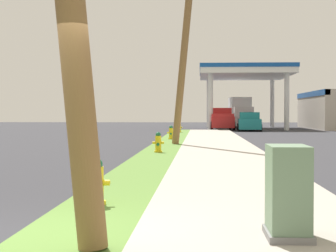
{
  "coord_description": "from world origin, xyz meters",
  "views": [
    {
      "loc": [
        2.22,
        -6.46,
        1.58
      ],
      "look_at": [
        0.86,
        16.95,
        1.0
      ],
      "focal_mm": 59.49,
      "sensor_mm": 36.0,
      "label": 1
    }
  ],
  "objects_px": {
    "fire_hydrant_second": "(158,143)",
    "utility_cabinet": "(288,195)",
    "fire_hydrant_fourth": "(179,128)",
    "fire_hydrant_nearest": "(97,184)",
    "utility_pole_midground": "(186,27)",
    "car_navy_by_far_pump": "(227,120)",
    "truck_white_on_apron": "(240,113)",
    "fire_hydrant_third": "(171,133)",
    "car_teal_by_near_pump": "(249,122)",
    "truck_red_at_forecourt": "(221,120)"
  },
  "relations": [
    {
      "from": "car_teal_by_near_pump",
      "to": "utility_cabinet",
      "type": "bearing_deg",
      "value": -94.37
    },
    {
      "from": "car_teal_by_near_pump",
      "to": "truck_red_at_forecourt",
      "type": "xyz_separation_m",
      "value": [
        -2.2,
        3.43,
        0.19
      ]
    },
    {
      "from": "car_teal_by_near_pump",
      "to": "truck_white_on_apron",
      "type": "bearing_deg",
      "value": 89.89
    },
    {
      "from": "fire_hydrant_nearest",
      "to": "fire_hydrant_third",
      "type": "bearing_deg",
      "value": 89.85
    },
    {
      "from": "utility_pole_midground",
      "to": "truck_white_on_apron",
      "type": "distance_m",
      "value": 33.3
    },
    {
      "from": "utility_pole_midground",
      "to": "car_navy_by_far_pump",
      "type": "bearing_deg",
      "value": 84.32
    },
    {
      "from": "car_teal_by_near_pump",
      "to": "truck_red_at_forecourt",
      "type": "distance_m",
      "value": 4.08
    },
    {
      "from": "utility_pole_midground",
      "to": "car_navy_by_far_pump",
      "type": "height_order",
      "value": "utility_pole_midground"
    },
    {
      "from": "truck_red_at_forecourt",
      "to": "truck_white_on_apron",
      "type": "xyz_separation_m",
      "value": [
        2.22,
        7.12,
        0.57
      ]
    },
    {
      "from": "fire_hydrant_fourth",
      "to": "truck_white_on_apron",
      "type": "bearing_deg",
      "value": 71.95
    },
    {
      "from": "car_navy_by_far_pump",
      "to": "truck_red_at_forecourt",
      "type": "height_order",
      "value": "truck_red_at_forecourt"
    },
    {
      "from": "fire_hydrant_third",
      "to": "truck_white_on_apron",
      "type": "bearing_deg",
      "value": 78.32
    },
    {
      "from": "fire_hydrant_nearest",
      "to": "fire_hydrant_fourth",
      "type": "height_order",
      "value": "same"
    },
    {
      "from": "fire_hydrant_nearest",
      "to": "car_navy_by_far_pump",
      "type": "distance_m",
      "value": 52.6
    },
    {
      "from": "fire_hydrant_nearest",
      "to": "fire_hydrant_second",
      "type": "bearing_deg",
      "value": 89.47
    },
    {
      "from": "fire_hydrant_second",
      "to": "utility_cabinet",
      "type": "bearing_deg",
      "value": -79.41
    },
    {
      "from": "fire_hydrant_fourth",
      "to": "truck_red_at_forecourt",
      "type": "distance_m",
      "value": 10.76
    },
    {
      "from": "utility_cabinet",
      "to": "fire_hydrant_third",
      "type": "bearing_deg",
      "value": 96.32
    },
    {
      "from": "fire_hydrant_nearest",
      "to": "utility_cabinet",
      "type": "bearing_deg",
      "value": -38.94
    },
    {
      "from": "car_teal_by_near_pump",
      "to": "fire_hydrant_fourth",
      "type": "bearing_deg",
      "value": -129.74
    },
    {
      "from": "fire_hydrant_third",
      "to": "fire_hydrant_fourth",
      "type": "distance_m",
      "value": 10.31
    },
    {
      "from": "fire_hydrant_fourth",
      "to": "utility_cabinet",
      "type": "xyz_separation_m",
      "value": [
        2.53,
        -33.77,
        0.17
      ]
    },
    {
      "from": "fire_hydrant_second",
      "to": "fire_hydrant_nearest",
      "type": "bearing_deg",
      "value": -90.53
    },
    {
      "from": "fire_hydrant_third",
      "to": "truck_white_on_apron",
      "type": "xyz_separation_m",
      "value": [
        5.71,
        27.63,
        1.04
      ]
    },
    {
      "from": "car_teal_by_near_pump",
      "to": "car_navy_by_far_pump",
      "type": "relative_size",
      "value": 1.0
    },
    {
      "from": "fire_hydrant_fourth",
      "to": "utility_pole_midground",
      "type": "xyz_separation_m",
      "value": [
        0.88,
        -15.41,
        4.94
      ]
    },
    {
      "from": "fire_hydrant_third",
      "to": "fire_hydrant_fourth",
      "type": "height_order",
      "value": "same"
    },
    {
      "from": "utility_pole_midground",
      "to": "car_teal_by_near_pump",
      "type": "relative_size",
      "value": 2.26
    },
    {
      "from": "fire_hydrant_second",
      "to": "fire_hydrant_fourth",
      "type": "bearing_deg",
      "value": 89.95
    },
    {
      "from": "utility_cabinet",
      "to": "car_navy_by_far_pump",
      "type": "height_order",
      "value": "car_navy_by_far_pump"
    },
    {
      "from": "car_teal_by_near_pump",
      "to": "truck_red_at_forecourt",
      "type": "relative_size",
      "value": 0.84
    },
    {
      "from": "fire_hydrant_fourth",
      "to": "truck_white_on_apron",
      "type": "distance_m",
      "value": 18.24
    },
    {
      "from": "fire_hydrant_nearest",
      "to": "utility_pole_midground",
      "type": "distance_m",
      "value": 16.99
    },
    {
      "from": "utility_pole_midground",
      "to": "car_navy_by_far_pump",
      "type": "xyz_separation_m",
      "value": [
        3.6,
        36.17,
        -4.66
      ]
    },
    {
      "from": "fire_hydrant_second",
      "to": "utility_pole_midground",
      "type": "xyz_separation_m",
      "value": [
        0.9,
        4.75,
        4.94
      ]
    },
    {
      "from": "utility_cabinet",
      "to": "car_navy_by_far_pump",
      "type": "bearing_deg",
      "value": 87.95
    },
    {
      "from": "car_teal_by_near_pump",
      "to": "truck_white_on_apron",
      "type": "relative_size",
      "value": 0.7
    },
    {
      "from": "truck_red_at_forecourt",
      "to": "utility_pole_midground",
      "type": "bearing_deg",
      "value": -95.67
    },
    {
      "from": "car_navy_by_far_pump",
      "to": "car_teal_by_near_pump",
      "type": "bearing_deg",
      "value": -85.33
    },
    {
      "from": "fire_hydrant_nearest",
      "to": "utility_pole_midground",
      "type": "bearing_deg",
      "value": 86.45
    },
    {
      "from": "utility_cabinet",
      "to": "truck_red_at_forecourt",
      "type": "distance_m",
      "value": 43.98
    },
    {
      "from": "fire_hydrant_nearest",
      "to": "car_navy_by_far_pump",
      "type": "height_order",
      "value": "car_navy_by_far_pump"
    },
    {
      "from": "fire_hydrant_fourth",
      "to": "car_navy_by_far_pump",
      "type": "height_order",
      "value": "car_navy_by_far_pump"
    },
    {
      "from": "fire_hydrant_nearest",
      "to": "car_teal_by_near_pump",
      "type": "bearing_deg",
      "value": 81.49
    },
    {
      "from": "utility_pole_midground",
      "to": "fire_hydrant_fourth",
      "type": "bearing_deg",
      "value": 93.28
    },
    {
      "from": "car_navy_by_far_pump",
      "to": "truck_white_on_apron",
      "type": "bearing_deg",
      "value": -71.33
    },
    {
      "from": "fire_hydrant_nearest",
      "to": "truck_white_on_apron",
      "type": "height_order",
      "value": "truck_white_on_apron"
    },
    {
      "from": "truck_white_on_apron",
      "to": "car_navy_by_far_pump",
      "type": "bearing_deg",
      "value": 108.67
    },
    {
      "from": "fire_hydrant_fourth",
      "to": "utility_cabinet",
      "type": "distance_m",
      "value": 33.87
    },
    {
      "from": "fire_hydrant_second",
      "to": "fire_hydrant_fourth",
      "type": "relative_size",
      "value": 1.0
    }
  ]
}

